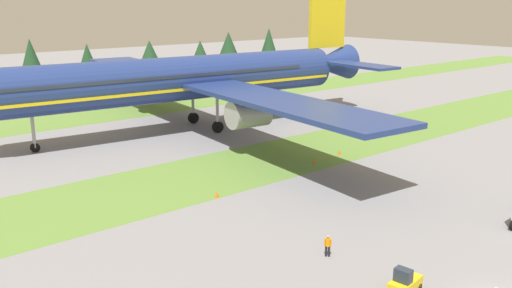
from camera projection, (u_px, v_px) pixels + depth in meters
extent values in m
cube|color=olive|center=(203.00, 176.00, 59.93)|extent=(320.00, 13.84, 0.01)
cube|color=olive|center=(68.00, 118.00, 89.46)|extent=(320.00, 13.84, 0.01)
cylinder|color=navy|center=(178.00, 79.00, 78.51)|extent=(53.33, 11.55, 6.43)
cone|color=navy|center=(329.00, 63.00, 94.13)|extent=(9.59, 6.96, 6.11)
cube|color=yellow|center=(179.00, 86.00, 78.80)|extent=(52.06, 11.56, 0.36)
cube|color=#283342|center=(158.00, 75.00, 76.55)|extent=(46.91, 10.99, 0.44)
cube|color=navy|center=(282.00, 102.00, 63.63)|extent=(11.81, 36.17, 0.58)
cylinder|color=#A3A3A8|center=(249.00, 114.00, 67.76)|extent=(5.49, 4.02, 3.54)
cube|color=navy|center=(143.00, 68.00, 97.22)|extent=(11.81, 36.17, 0.58)
cylinder|color=#A3A3A8|center=(149.00, 83.00, 92.81)|extent=(5.49, 4.02, 3.54)
cube|color=navy|center=(360.00, 65.00, 86.94)|extent=(5.94, 13.31, 0.41)
cube|color=navy|center=(296.00, 57.00, 100.37)|extent=(5.94, 13.31, 0.41)
cube|color=yellow|center=(327.00, 15.00, 91.68)|extent=(7.59, 1.43, 10.93)
cylinder|color=#A3A3A8|center=(32.00, 124.00, 68.37)|extent=(0.44, 0.44, 6.31)
cylinder|color=black|center=(35.00, 148.00, 69.18)|extent=(1.24, 0.53, 1.20)
cylinder|color=#A3A3A8|center=(217.00, 107.00, 78.73)|extent=(0.44, 0.44, 6.06)
cylinder|color=black|center=(218.00, 127.00, 79.51)|extent=(1.75, 0.76, 1.70)
cylinder|color=#A3A3A8|center=(193.00, 99.00, 84.91)|extent=(0.44, 0.44, 6.06)
cylinder|color=black|center=(193.00, 118.00, 85.69)|extent=(1.75, 0.76, 1.70)
cube|color=yellow|center=(405.00, 284.00, 35.54)|extent=(2.76, 1.67, 0.77)
cube|color=#283342|center=(403.00, 275.00, 35.05)|extent=(0.85, 1.18, 0.90)
cylinder|color=black|center=(403.00, 282.00, 36.65)|extent=(0.62, 0.29, 0.60)
cylinder|color=black|center=(419.00, 287.00, 35.94)|extent=(0.62, 0.29, 0.60)
cylinder|color=black|center=(326.00, 251.00, 40.90)|extent=(0.18, 0.18, 0.85)
cylinder|color=black|center=(329.00, 251.00, 40.86)|extent=(0.18, 0.18, 0.85)
cylinder|color=orange|center=(328.00, 242.00, 40.69)|extent=(0.36, 0.36, 0.62)
sphere|color=tan|center=(328.00, 237.00, 40.57)|extent=(0.24, 0.24, 0.24)
cylinder|color=orange|center=(325.00, 242.00, 40.74)|extent=(0.10, 0.10, 0.58)
cylinder|color=orange|center=(331.00, 243.00, 40.66)|extent=(0.10, 0.10, 0.58)
cone|color=orange|center=(217.00, 194.00, 53.22)|extent=(0.44, 0.44, 0.69)
cone|color=orange|center=(314.00, 160.00, 64.52)|extent=(0.44, 0.44, 0.69)
cone|color=orange|center=(340.00, 152.00, 68.05)|extent=(0.44, 0.44, 0.66)
cylinder|color=#4C3823|center=(34.00, 83.00, 119.45)|extent=(0.70, 0.70, 2.58)
cone|color=#1E4223|center=(31.00, 58.00, 118.04)|extent=(5.41, 5.41, 8.47)
cylinder|color=#4C3823|center=(89.00, 74.00, 130.86)|extent=(0.70, 0.70, 3.37)
cone|color=#1E4223|center=(87.00, 56.00, 129.70)|extent=(3.99, 3.99, 5.68)
cylinder|color=#4C3823|center=(151.00, 71.00, 138.51)|extent=(0.70, 0.70, 2.78)
cone|color=#1E4223|center=(150.00, 53.00, 137.32)|extent=(5.86, 5.86, 6.52)
cylinder|color=#4C3823|center=(201.00, 68.00, 146.44)|extent=(0.70, 0.70, 2.54)
cone|color=#1E4223|center=(200.00, 52.00, 145.33)|extent=(5.13, 5.13, 6.17)
cylinder|color=#4C3823|center=(229.00, 63.00, 158.73)|extent=(0.70, 0.70, 2.65)
cone|color=#1E4223|center=(229.00, 45.00, 157.41)|extent=(6.32, 6.32, 7.66)
cylinder|color=#4C3823|center=(269.00, 59.00, 163.43)|extent=(0.70, 0.70, 3.94)
cone|color=#1E4223|center=(269.00, 40.00, 162.00)|extent=(4.56, 4.56, 7.19)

